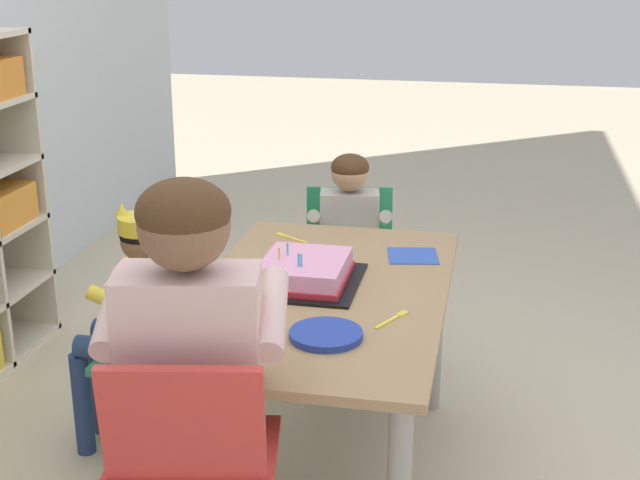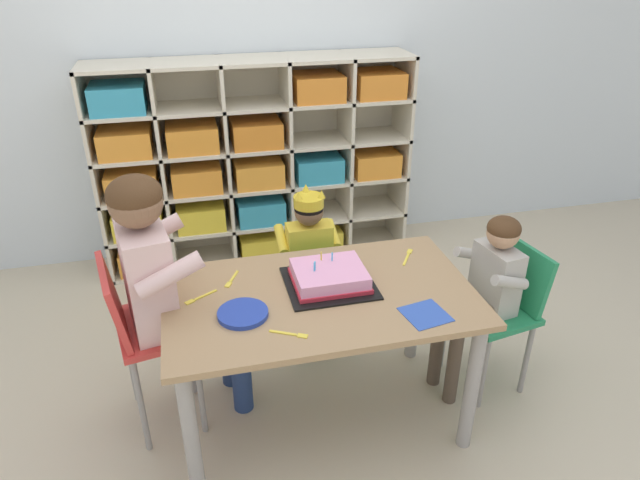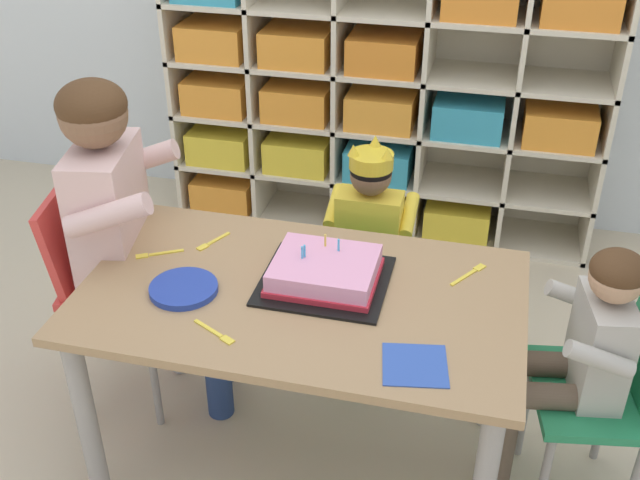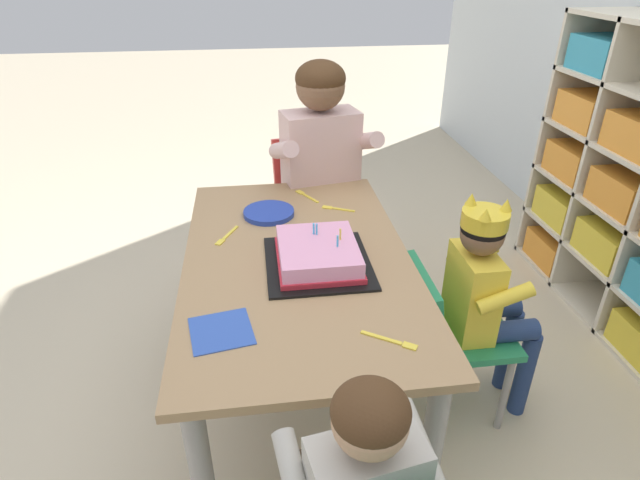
{
  "view_description": "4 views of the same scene",
  "coord_description": "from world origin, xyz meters",
  "px_view_note": "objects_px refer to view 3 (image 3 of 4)",
  "views": [
    {
      "loc": [
        -1.2,
        -0.42,
        1.32
      ],
      "look_at": [
        0.13,
        0.01,
        0.85
      ],
      "focal_mm": 47.5,
      "sensor_mm": 36.0,
      "label": 1
    },
    {
      "loc": [
        -1.42,
        -1.72,
        1.9
      ],
      "look_at": [
        0.21,
        0.1,
        0.78
      ],
      "focal_mm": 42.59,
      "sensor_mm": 36.0,
      "label": 2
    },
    {
      "loc": [
        0.12,
        -1.19,
        1.51
      ],
      "look_at": [
        0.12,
        0.01,
        0.78
      ],
      "focal_mm": 42.39,
      "sensor_mm": 36.0,
      "label": 3
    },
    {
      "loc": [
        1.29,
        -1.41,
        1.57
      ],
      "look_at": [
        0.15,
        0.02,
        0.84
      ],
      "focal_mm": 47.29,
      "sensor_mm": 36.0,
      "label": 4
    }
  ],
  "objects_px": {
    "child_with_crown": "(243,207)",
    "birthday_cake_on_tray": "(416,331)",
    "fork_near_child_seat": "(449,257)",
    "fork_by_napkin": "(254,296)",
    "activity_table": "(260,338)",
    "paper_plate_stack": "(84,315)",
    "fork_scattered_mid_table": "(179,257)",
    "fork_at_table_front_edge": "(30,390)",
    "fork_beside_plate_stack": "(100,250)",
    "classroom_chair_blue": "(237,270)"
  },
  "relations": [
    {
      "from": "child_with_crown",
      "to": "birthday_cake_on_tray",
      "type": "xyz_separation_m",
      "value": [
        0.39,
        -0.72,
        0.14
      ]
    },
    {
      "from": "fork_near_child_seat",
      "to": "fork_by_napkin",
      "type": "relative_size",
      "value": 0.86
    },
    {
      "from": "activity_table",
      "to": "paper_plate_stack",
      "type": "relative_size",
      "value": 5.08
    },
    {
      "from": "child_with_crown",
      "to": "fork_scattered_mid_table",
      "type": "distance_m",
      "value": 0.45
    },
    {
      "from": "fork_near_child_seat",
      "to": "fork_scattered_mid_table",
      "type": "distance_m",
      "value": 0.59
    },
    {
      "from": "child_with_crown",
      "to": "fork_at_table_front_edge",
      "type": "distance_m",
      "value": 0.9
    },
    {
      "from": "fork_scattered_mid_table",
      "to": "fork_near_child_seat",
      "type": "bearing_deg",
      "value": 76.62
    },
    {
      "from": "fork_scattered_mid_table",
      "to": "fork_beside_plate_stack",
      "type": "relative_size",
      "value": 1.06
    },
    {
      "from": "paper_plate_stack",
      "to": "fork_scattered_mid_table",
      "type": "distance_m",
      "value": 0.26
    },
    {
      "from": "activity_table",
      "to": "classroom_chair_blue",
      "type": "height_order",
      "value": "classroom_chair_blue"
    },
    {
      "from": "birthday_cake_on_tray",
      "to": "child_with_crown",
      "type": "bearing_deg",
      "value": 118.73
    },
    {
      "from": "birthday_cake_on_tray",
      "to": "fork_at_table_front_edge",
      "type": "xyz_separation_m",
      "value": [
        -0.68,
        -0.13,
        -0.03
      ]
    },
    {
      "from": "activity_table",
      "to": "fork_by_napkin",
      "type": "relative_size",
      "value": 8.12
    },
    {
      "from": "classroom_chair_blue",
      "to": "birthday_cake_on_tray",
      "type": "bearing_deg",
      "value": 130.65
    },
    {
      "from": "classroom_chair_blue",
      "to": "fork_near_child_seat",
      "type": "distance_m",
      "value": 0.65
    },
    {
      "from": "fork_at_table_front_edge",
      "to": "classroom_chair_blue",
      "type": "bearing_deg",
      "value": 30.49
    },
    {
      "from": "fork_near_child_seat",
      "to": "fork_at_table_front_edge",
      "type": "height_order",
      "value": "same"
    },
    {
      "from": "child_with_crown",
      "to": "birthday_cake_on_tray",
      "type": "bearing_deg",
      "value": 125.83
    },
    {
      "from": "fork_by_napkin",
      "to": "fork_near_child_seat",
      "type": "bearing_deg",
      "value": 124.87
    },
    {
      "from": "classroom_chair_blue",
      "to": "fork_near_child_seat",
      "type": "height_order",
      "value": "fork_near_child_seat"
    },
    {
      "from": "child_with_crown",
      "to": "fork_beside_plate_stack",
      "type": "xyz_separation_m",
      "value": [
        -0.28,
        -0.4,
        0.11
      ]
    },
    {
      "from": "classroom_chair_blue",
      "to": "fork_at_table_front_edge",
      "type": "bearing_deg",
      "value": 77.11
    },
    {
      "from": "fork_scattered_mid_table",
      "to": "activity_table",
      "type": "bearing_deg",
      "value": 29.82
    },
    {
      "from": "fork_near_child_seat",
      "to": "fork_scattered_mid_table",
      "type": "height_order",
      "value": "same"
    },
    {
      "from": "fork_beside_plate_stack",
      "to": "classroom_chair_blue",
      "type": "bearing_deg",
      "value": 70.35
    },
    {
      "from": "paper_plate_stack",
      "to": "fork_at_table_front_edge",
      "type": "height_order",
      "value": "paper_plate_stack"
    },
    {
      "from": "classroom_chair_blue",
      "to": "fork_by_napkin",
      "type": "distance_m",
      "value": 0.54
    },
    {
      "from": "classroom_chair_blue",
      "to": "fork_at_table_front_edge",
      "type": "relative_size",
      "value": 5.7
    },
    {
      "from": "fork_at_table_front_edge",
      "to": "paper_plate_stack",
      "type": "bearing_deg",
      "value": 39.98
    },
    {
      "from": "activity_table",
      "to": "fork_scattered_mid_table",
      "type": "xyz_separation_m",
      "value": [
        -0.19,
        0.2,
        0.06
      ]
    },
    {
      "from": "child_with_crown",
      "to": "fork_scattered_mid_table",
      "type": "bearing_deg",
      "value": 84.58
    },
    {
      "from": "birthday_cake_on_tray",
      "to": "fork_at_table_front_edge",
      "type": "bearing_deg",
      "value": -168.98
    },
    {
      "from": "child_with_crown",
      "to": "fork_at_table_front_edge",
      "type": "relative_size",
      "value": 7.56
    },
    {
      "from": "fork_scattered_mid_table",
      "to": "child_with_crown",
      "type": "bearing_deg",
      "value": 154.11
    },
    {
      "from": "child_with_crown",
      "to": "fork_near_child_seat",
      "type": "bearing_deg",
      "value": 146.49
    },
    {
      "from": "paper_plate_stack",
      "to": "classroom_chair_blue",
      "type": "bearing_deg",
      "value": 66.64
    },
    {
      "from": "classroom_chair_blue",
      "to": "fork_at_table_front_edge",
      "type": "distance_m",
      "value": 0.83
    },
    {
      "from": "paper_plate_stack",
      "to": "child_with_crown",
      "type": "bearing_deg",
      "value": 69.23
    },
    {
      "from": "activity_table",
      "to": "child_with_crown",
      "type": "xyz_separation_m",
      "value": [
        -0.1,
        0.63,
        -0.05
      ]
    },
    {
      "from": "child_with_crown",
      "to": "fork_scattered_mid_table",
      "type": "height_order",
      "value": "child_with_crown"
    },
    {
      "from": "birthday_cake_on_tray",
      "to": "fork_by_napkin",
      "type": "relative_size",
      "value": 2.58
    },
    {
      "from": "fork_scattered_mid_table",
      "to": "fork_at_table_front_edge",
      "type": "relative_size",
      "value": 1.2
    },
    {
      "from": "birthday_cake_on_tray",
      "to": "fork_beside_plate_stack",
      "type": "height_order",
      "value": "birthday_cake_on_tray"
    },
    {
      "from": "birthday_cake_on_tray",
      "to": "fork_beside_plate_stack",
      "type": "relative_size",
      "value": 2.91
    },
    {
      "from": "child_with_crown",
      "to": "fork_near_child_seat",
      "type": "xyz_separation_m",
      "value": [
        0.5,
        -0.43,
        0.11
      ]
    },
    {
      "from": "birthday_cake_on_tray",
      "to": "paper_plate_stack",
      "type": "relative_size",
      "value": 1.61
    },
    {
      "from": "activity_table",
      "to": "paper_plate_stack",
      "type": "xyz_separation_m",
      "value": [
        -0.34,
        -0.01,
        0.07
      ]
    },
    {
      "from": "fork_by_napkin",
      "to": "fork_at_table_front_edge",
      "type": "bearing_deg",
      "value": -36.95
    },
    {
      "from": "activity_table",
      "to": "fork_scattered_mid_table",
      "type": "distance_m",
      "value": 0.29
    },
    {
      "from": "paper_plate_stack",
      "to": "fork_beside_plate_stack",
      "type": "bearing_deg",
      "value": 97.52
    }
  ]
}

